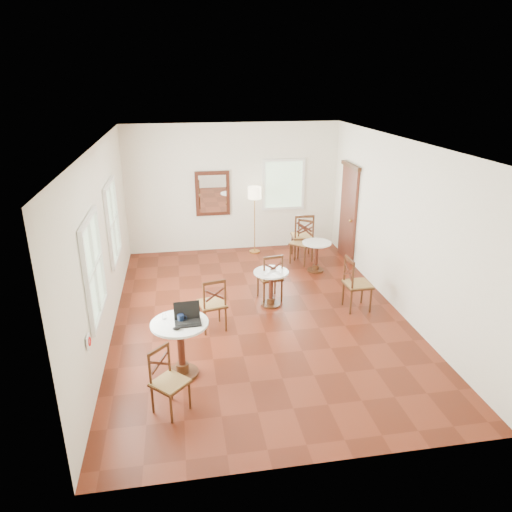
{
  "coord_description": "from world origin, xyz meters",
  "views": [
    {
      "loc": [
        -1.28,
        -7.32,
        3.96
      ],
      "look_at": [
        0.0,
        0.3,
        1.0
      ],
      "focal_mm": 32.95,
      "sensor_mm": 36.0,
      "label": 1
    }
  ],
  "objects": [
    {
      "name": "ground",
      "position": [
        0.0,
        0.0,
        0.0
      ],
      "size": [
        7.0,
        7.0,
        0.0
      ],
      "primitive_type": "plane",
      "color": "#5F2010",
      "rests_on": "ground"
    },
    {
      "name": "room_shell",
      "position": [
        -0.06,
        0.27,
        1.89
      ],
      "size": [
        5.02,
        7.02,
        3.01
      ],
      "color": "white",
      "rests_on": "ground"
    },
    {
      "name": "cafe_table_near",
      "position": [
        -1.37,
        -1.59,
        0.52
      ],
      "size": [
        0.79,
        0.79,
        0.84
      ],
      "color": "#422210",
      "rests_on": "ground"
    },
    {
      "name": "cafe_table_mid",
      "position": [
        0.28,
        0.33,
        0.42
      ],
      "size": [
        0.64,
        0.64,
        0.67
      ],
      "color": "#422210",
      "rests_on": "ground"
    },
    {
      "name": "cafe_table_back",
      "position": [
        1.56,
        1.77,
        0.41
      ],
      "size": [
        0.62,
        0.62,
        0.66
      ],
      "color": "#422210",
      "rests_on": "ground"
    },
    {
      "name": "chair_near_a",
      "position": [
        -0.84,
        -0.37,
        0.47
      ],
      "size": [
        0.51,
        0.51,
        0.94
      ],
      "rotation": [
        0.0,
        0.0,
        3.36
      ],
      "color": "#422210",
      "rests_on": "ground"
    },
    {
      "name": "chair_near_b",
      "position": [
        -1.54,
        -2.33,
        0.43
      ],
      "size": [
        0.56,
        0.56,
        0.86
      ],
      "rotation": [
        0.0,
        0.0,
        0.79
      ],
      "color": "#422210",
      "rests_on": "ground"
    },
    {
      "name": "chair_mid_a",
      "position": [
        0.31,
        0.56,
        0.46
      ],
      "size": [
        0.49,
        0.49,
        0.93
      ],
      "rotation": [
        0.0,
        0.0,
        3.3
      ],
      "color": "#422210",
      "rests_on": "ground"
    },
    {
      "name": "chair_mid_b",
      "position": [
        1.76,
        -0.07,
        0.49
      ],
      "size": [
        0.47,
        0.47,
        0.99
      ],
      "rotation": [
        0.0,
        0.0,
        1.61
      ],
      "color": "#422210",
      "rests_on": "ground"
    },
    {
      "name": "chair_back_a",
      "position": [
        1.48,
        2.61,
        0.53
      ],
      "size": [
        0.53,
        0.53,
        1.07
      ],
      "rotation": [
        0.0,
        0.0,
        3.06
      ],
      "color": "#422210",
      "rests_on": "ground"
    },
    {
      "name": "chair_back_b",
      "position": [
        1.39,
        2.32,
        0.48
      ],
      "size": [
        0.63,
        0.63,
        0.97
      ],
      "rotation": [
        0.0,
        0.0,
        -0.75
      ],
      "color": "#422210",
      "rests_on": "ground"
    },
    {
      "name": "floor_lamp",
      "position": [
        0.45,
        3.15,
        1.35
      ],
      "size": [
        0.31,
        0.31,
        1.59
      ],
      "color": "#BF8C3F",
      "rests_on": "ground"
    },
    {
      "name": "laptop",
      "position": [
        -1.26,
        -1.58,
        0.9
      ],
      "size": [
        0.37,
        0.31,
        0.25
      ],
      "rotation": [
        0.0,
        0.0,
        0.05
      ],
      "color": "black",
      "rests_on": "cafe_table_near"
    },
    {
      "name": "mouse",
      "position": [
        -1.41,
        -1.79,
        0.86
      ],
      "size": [
        0.12,
        0.1,
        0.04
      ],
      "primitive_type": "ellipsoid",
      "rotation": [
        0.0,
        0.0,
        -0.31
      ],
      "color": "black",
      "rests_on": "cafe_table_near"
    },
    {
      "name": "navy_mug",
      "position": [
        -1.35,
        -1.57,
        0.89
      ],
      "size": [
        0.13,
        0.09,
        0.1
      ],
      "color": "black",
      "rests_on": "cafe_table_near"
    },
    {
      "name": "water_glass",
      "position": [
        -1.58,
        -1.47,
        0.88
      ],
      "size": [
        0.06,
        0.06,
        0.09
      ],
      "primitive_type": "cylinder",
      "color": "white",
      "rests_on": "cafe_table_near"
    },
    {
      "name": "power_adapter",
      "position": [
        -1.6,
        -1.98,
        0.02
      ],
      "size": [
        0.09,
        0.06,
        0.04
      ],
      "primitive_type": "cube",
      "color": "black",
      "rests_on": "ground"
    }
  ]
}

